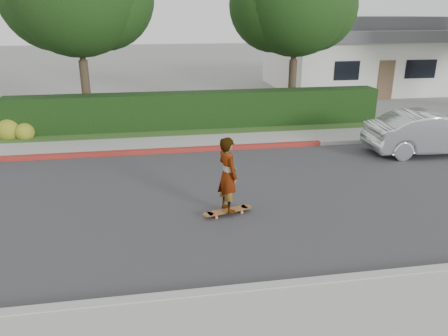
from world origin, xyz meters
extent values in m
plane|color=slate|center=(0.00, 0.00, 0.00)|extent=(120.00, 120.00, 0.00)
cube|color=#2D2D30|center=(0.00, 0.00, 0.01)|extent=(60.00, 8.00, 0.01)
cube|color=#9E9E99|center=(0.00, -4.10, 0.07)|extent=(60.00, 0.20, 0.15)
cube|color=#9E9E99|center=(0.00, 4.10, 0.07)|extent=(60.00, 0.20, 0.15)
cube|color=maroon|center=(-5.00, 4.10, 0.08)|extent=(12.00, 0.21, 0.15)
cube|color=gray|center=(0.00, 5.00, 0.06)|extent=(60.00, 1.60, 0.12)
cube|color=#2D4C1E|center=(0.00, 6.60, 0.05)|extent=(60.00, 1.60, 0.10)
cube|color=black|center=(-3.00, 7.20, 0.75)|extent=(15.00, 1.00, 1.50)
sphere|color=#2D4C19|center=(-10.20, 6.80, 0.35)|extent=(0.90, 0.90, 0.90)
sphere|color=#2D4C19|center=(-9.60, 6.60, 0.30)|extent=(0.70, 0.70, 0.70)
cylinder|color=#33261C|center=(-7.50, 8.50, 1.35)|extent=(0.36, 0.36, 2.70)
cylinder|color=#33261C|center=(-7.50, 8.50, 3.38)|extent=(0.24, 0.24, 2.25)
cylinder|color=#33261C|center=(1.50, 9.00, 1.26)|extent=(0.36, 0.36, 2.52)
cylinder|color=#33261C|center=(1.50, 9.00, 3.15)|extent=(0.24, 0.24, 2.10)
sphere|color=black|center=(0.70, 9.40, 4.84)|extent=(4.08, 4.08, 4.08)
sphere|color=black|center=(2.40, 9.30, 4.74)|extent=(3.84, 3.84, 3.84)
cube|color=beige|center=(8.00, 16.00, 1.50)|extent=(10.00, 8.00, 3.00)
cube|color=#4C4C51|center=(8.00, 16.00, 3.30)|extent=(10.60, 8.60, 0.60)
cube|color=#4C4C51|center=(8.00, 16.00, 3.90)|extent=(8.40, 6.40, 0.80)
cube|color=black|center=(5.50, 11.98, 1.60)|extent=(1.40, 0.06, 1.00)
cube|color=black|center=(9.80, 11.98, 1.60)|extent=(1.80, 0.06, 1.00)
cube|color=brown|center=(7.80, 11.98, 1.05)|extent=(0.90, 0.06, 2.10)
cylinder|color=#E5673F|center=(-3.56, -1.18, 0.04)|extent=(0.07, 0.05, 0.07)
cylinder|color=#E5673F|center=(-3.61, -1.00, 0.04)|extent=(0.07, 0.05, 0.07)
cylinder|color=#E5673F|center=(-2.93, -1.01, 0.04)|extent=(0.07, 0.05, 0.07)
cylinder|color=#E5673F|center=(-2.98, -0.83, 0.04)|extent=(0.07, 0.05, 0.07)
cube|color=silver|center=(-3.59, -1.09, 0.09)|extent=(0.10, 0.20, 0.03)
cube|color=silver|center=(-2.96, -0.92, 0.09)|extent=(0.10, 0.20, 0.03)
cube|color=#632C16|center=(-3.27, -1.01, 0.11)|extent=(1.01, 0.49, 0.02)
cylinder|color=#632C16|center=(-3.75, -1.14, 0.11)|extent=(0.30, 0.30, 0.02)
cylinder|color=#632C16|center=(-2.80, -0.88, 0.11)|extent=(0.30, 0.30, 0.02)
imported|color=white|center=(-3.27, -1.01, 1.01)|extent=(0.61, 0.75, 1.78)
imported|color=silver|center=(4.31, 2.57, 0.71)|extent=(4.40, 1.72, 1.43)
camera|label=1|loc=(-4.92, -10.18, 4.49)|focal=35.00mm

